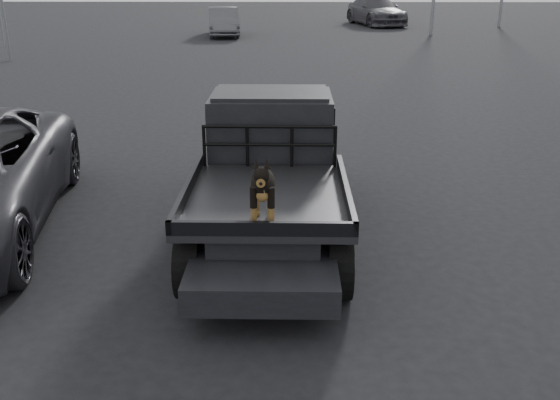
# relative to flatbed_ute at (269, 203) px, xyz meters

# --- Properties ---
(ground) EXTENTS (120.00, 120.00, 0.00)m
(ground) POSITION_rel_flatbed_ute_xyz_m (-0.23, -1.46, -0.46)
(ground) COLOR black
(ground) RESTS_ON ground
(flatbed_ute) EXTENTS (2.00, 5.40, 0.92)m
(flatbed_ute) POSITION_rel_flatbed_ute_xyz_m (0.00, 0.00, 0.00)
(flatbed_ute) COLOR black
(flatbed_ute) RESTS_ON ground
(ute_cab) EXTENTS (1.72, 1.30, 0.88)m
(ute_cab) POSITION_rel_flatbed_ute_xyz_m (0.00, 0.95, 0.90)
(ute_cab) COLOR black
(ute_cab) RESTS_ON flatbed_ute
(headache_rack) EXTENTS (1.80, 0.08, 0.55)m
(headache_rack) POSITION_rel_flatbed_ute_xyz_m (0.00, 0.20, 0.74)
(headache_rack) COLOR black
(headache_rack) RESTS_ON flatbed_ute
(dog) EXTENTS (0.32, 0.60, 0.74)m
(dog) POSITION_rel_flatbed_ute_xyz_m (-0.00, -1.75, 0.83)
(dog) COLOR black
(dog) RESTS_ON flatbed_ute
(distant_car_a) EXTENTS (2.07, 4.50, 1.43)m
(distant_car_a) POSITION_rel_flatbed_ute_xyz_m (-3.26, 25.77, 0.26)
(distant_car_a) COLOR #4F4F54
(distant_car_a) RESTS_ON ground
(distant_car_b) EXTENTS (3.70, 6.13, 1.66)m
(distant_car_b) POSITION_rel_flatbed_ute_xyz_m (5.50, 32.27, 0.37)
(distant_car_b) COLOR #3F3E43
(distant_car_b) RESTS_ON ground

